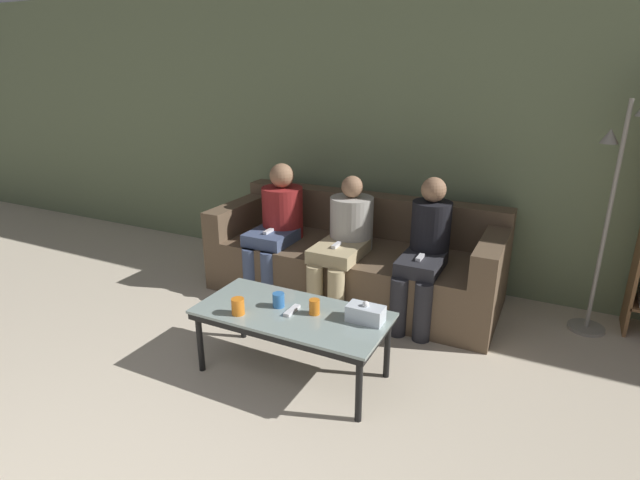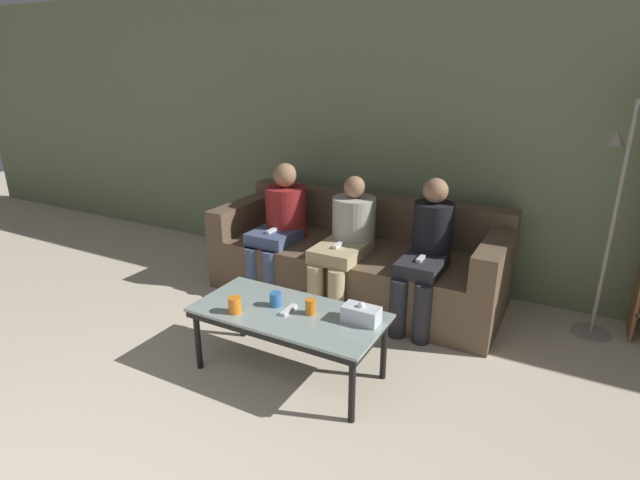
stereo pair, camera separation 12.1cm
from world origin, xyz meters
The scene contains 12 objects.
wall_back centered at (0.00, 4.10, 1.30)m, with size 12.00×0.06×2.60m.
couch centered at (0.00, 3.55, 0.30)m, with size 2.42×0.96×0.81m.
coffee_table centered at (0.12, 2.24, 0.40)m, with size 1.20×0.57×0.44m.
cup_near_left centered at (0.26, 2.28, 0.49)m, with size 0.07×0.07×0.10m.
cup_near_right centered at (0.01, 2.26, 0.49)m, with size 0.08×0.08×0.09m.
cup_far_center centered at (-0.16, 2.07, 0.50)m, with size 0.08×0.08×0.10m.
tissue_box centered at (0.57, 2.33, 0.50)m, with size 0.22×0.12×0.13m.
game_remote centered at (0.12, 2.24, 0.45)m, with size 0.04×0.15×0.02m.
standing_lamp centered at (1.84, 3.73, 1.04)m, with size 0.31×0.26×1.70m.
seated_person_left_end centered at (-0.65, 3.35, 0.61)m, with size 0.36×0.64×1.10m.
seated_person_mid_left centered at (0.00, 3.32, 0.58)m, with size 0.35×0.73×1.06m.
seated_person_mid_right centered at (0.65, 3.32, 0.59)m, with size 0.31×0.64×1.11m.
Camera 1 is at (1.51, -0.16, 1.90)m, focal length 28.00 mm.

